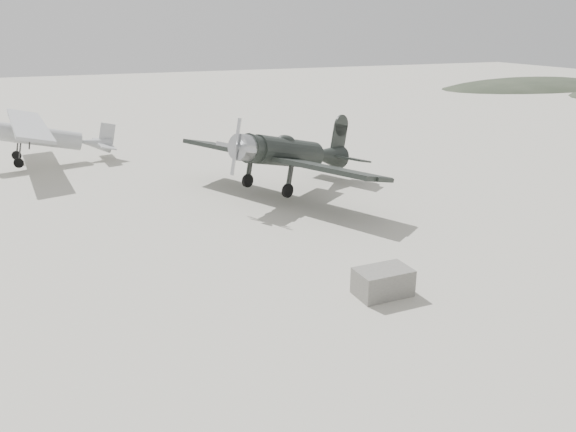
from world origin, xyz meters
The scene contains 5 objects.
ground centered at (0.00, 0.00, 0.00)m, with size 160.00×160.00×0.00m, color #ABA798.
hill_northeast centered at (50.00, 40.00, 0.00)m, with size 32.00×16.00×5.20m, color #2B3325.
lowwing_monoplane centered at (3.13, 8.07, 1.93)m, with size 8.68×10.88×3.64m.
highwing_monoplane centered at (-7.92, 18.69, 1.88)m, with size 7.53×10.60×3.00m.
equipment_block centered at (1.51, -2.90, 0.41)m, with size 1.65×1.03×0.83m, color #62605B.
Camera 1 is at (-6.90, -15.91, 7.76)m, focal length 35.00 mm.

